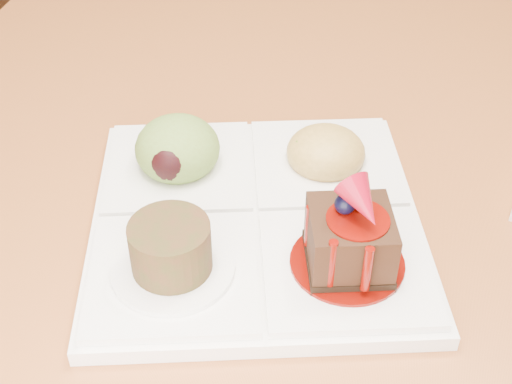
# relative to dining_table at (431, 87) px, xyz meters

# --- Properties ---
(dining_table) EXTENTS (1.00, 1.80, 0.75)m
(dining_table) POSITION_rel_dining_table_xyz_m (0.00, 0.00, 0.00)
(dining_table) COLOR #9C5328
(dining_table) RESTS_ON ground
(sampler_plate) EXTENTS (0.29, 0.29, 0.10)m
(sampler_plate) POSITION_rel_dining_table_xyz_m (-0.14, -0.34, 0.09)
(sampler_plate) COLOR white
(sampler_plate) RESTS_ON dining_table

